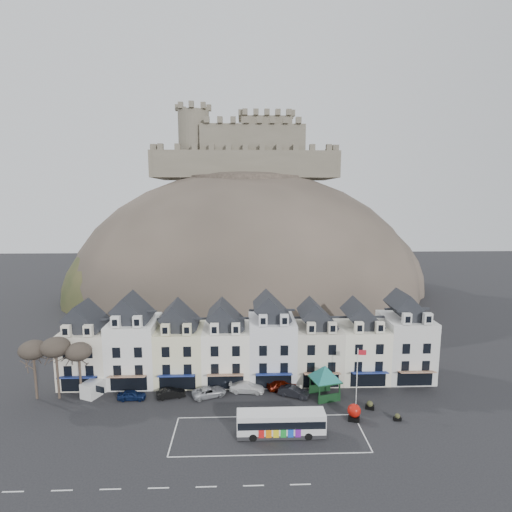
{
  "coord_description": "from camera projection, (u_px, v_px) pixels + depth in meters",
  "views": [
    {
      "loc": [
        -0.96,
        -41.25,
        27.43
      ],
      "look_at": [
        1.33,
        24.0,
        17.44
      ],
      "focal_mm": 28.0,
      "sensor_mm": 36.0,
      "label": 1
    }
  ],
  "objects": [
    {
      "name": "castle",
      "position": [
        247.0,
        150.0,
        113.89
      ],
      "size": [
        50.2,
        22.2,
        22.0
      ],
      "color": "#605949",
      "rests_on": "ground"
    },
    {
      "name": "car_white",
      "position": [
        247.0,
        387.0,
        56.05
      ],
      "size": [
        5.14,
        2.6,
        1.43
      ],
      "primitive_type": "imported",
      "rotation": [
        0.0,
        0.0,
        1.45
      ],
      "color": "white",
      "rests_on": "ground"
    },
    {
      "name": "planter_west",
      "position": [
        370.0,
        405.0,
        51.54
      ],
      "size": [
        1.25,
        0.9,
        1.13
      ],
      "rotation": [
        0.0,
        0.0,
        -0.33
      ],
      "color": "black",
      "rests_on": "ground"
    },
    {
      "name": "tree_left_near",
      "position": [
        79.0,
        352.0,
        53.52
      ],
      "size": [
        3.43,
        3.43,
        7.84
      ],
      "color": "#3A3024",
      "rests_on": "ground"
    },
    {
      "name": "car_charcoal",
      "position": [
        294.0,
        392.0,
        54.76
      ],
      "size": [
        4.4,
        3.04,
        1.37
      ],
      "primitive_type": "imported",
      "rotation": [
        0.0,
        0.0,
        1.15
      ],
      "color": "black",
      "rests_on": "ground"
    },
    {
      "name": "car_silver",
      "position": [
        209.0,
        392.0,
        54.83
      ],
      "size": [
        5.11,
        3.69,
        1.31
      ],
      "primitive_type": "imported",
      "rotation": [
        0.0,
        0.0,
        1.94
      ],
      "color": "#A9ABB1",
      "rests_on": "ground"
    },
    {
      "name": "car_navy",
      "position": [
        132.0,
        395.0,
        53.95
      ],
      "size": [
        3.77,
        1.54,
        1.28
      ],
      "primitive_type": "imported",
      "rotation": [
        0.0,
        0.0,
        1.58
      ],
      "color": "#0C183D",
      "rests_on": "ground"
    },
    {
      "name": "townhouse_terrace",
      "position": [
        250.0,
        344.0,
        59.91
      ],
      "size": [
        54.4,
        9.35,
        11.8
      ],
      "color": "silver",
      "rests_on": "ground"
    },
    {
      "name": "ground",
      "position": [
        252.0,
        441.0,
        44.93
      ],
      "size": [
        300.0,
        300.0,
        0.0
      ],
      "primitive_type": "plane",
      "color": "black",
      "rests_on": "ground"
    },
    {
      "name": "car_maroon",
      "position": [
        282.0,
        384.0,
        56.84
      ],
      "size": [
        4.58,
        2.94,
        1.45
      ],
      "primitive_type": "imported",
      "rotation": [
        0.0,
        0.0,
        1.88
      ],
      "color": "#4F0E04",
      "rests_on": "ground"
    },
    {
      "name": "coach_bay_markings",
      "position": [
        269.0,
        434.0,
        46.24
      ],
      "size": [
        22.0,
        7.5,
        0.01
      ],
      "primitive_type": "cube",
      "color": "silver",
      "rests_on": "ground"
    },
    {
      "name": "bus_shelter",
      "position": [
        325.0,
        373.0,
        54.11
      ],
      "size": [
        7.01,
        7.01,
        4.59
      ],
      "rotation": [
        0.0,
        0.0,
        0.25
      ],
      "color": "black",
      "rests_on": "ground"
    },
    {
      "name": "flagpole",
      "position": [
        358.0,
        372.0,
        52.16
      ],
      "size": [
        1.13,
        0.18,
        7.8
      ],
      "rotation": [
        0.0,
        0.0,
        -0.1
      ],
      "color": "silver",
      "rests_on": "ground"
    },
    {
      "name": "white_van",
      "position": [
        98.0,
        386.0,
        55.74
      ],
      "size": [
        3.69,
        5.0,
        2.1
      ],
      "rotation": [
        0.0,
        0.0,
        -0.42
      ],
      "color": "silver",
      "rests_on": "ground"
    },
    {
      "name": "bus",
      "position": [
        281.0,
        422.0,
        45.84
      ],
      "size": [
        10.13,
        2.38,
        2.86
      ],
      "rotation": [
        0.0,
        0.0,
        0.0
      ],
      "color": "#262628",
      "rests_on": "ground"
    },
    {
      "name": "castle_hill",
      "position": [
        250.0,
        292.0,
        113.08
      ],
      "size": [
        100.0,
        76.0,
        68.0
      ],
      "color": "#342F28",
      "rests_on": "ground"
    },
    {
      "name": "tree_left_far",
      "position": [
        33.0,
        350.0,
        53.26
      ],
      "size": [
        3.61,
        3.61,
        8.24
      ],
      "color": "#3A3024",
      "rests_on": "ground"
    },
    {
      "name": "red_buoy",
      "position": [
        354.0,
        412.0,
        49.05
      ],
      "size": [
        1.69,
        1.69,
        2.02
      ],
      "rotation": [
        0.0,
        0.0,
        -0.29
      ],
      "color": "black",
      "rests_on": "ground"
    },
    {
      "name": "planter_east",
      "position": [
        397.0,
        417.0,
        48.95
      ],
      "size": [
        0.9,
        0.63,
        0.9
      ],
      "rotation": [
        0.0,
        0.0,
        -0.0
      ],
      "color": "black",
      "rests_on": "ground"
    },
    {
      "name": "car_black",
      "position": [
        171.0,
        393.0,
        54.48
      ],
      "size": [
        4.12,
        2.3,
        1.28
      ],
      "primitive_type": "imported",
      "rotation": [
        0.0,
        0.0,
        1.83
      ],
      "color": "black",
      "rests_on": "ground"
    },
    {
      "name": "tree_left_mid",
      "position": [
        56.0,
        348.0,
        53.31
      ],
      "size": [
        3.78,
        3.78,
        8.64
      ],
      "color": "#3A3024",
      "rests_on": "ground"
    }
  ]
}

